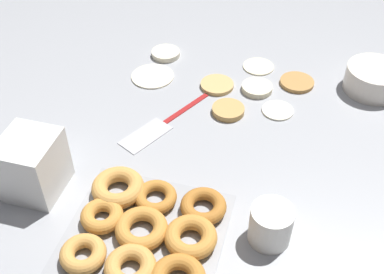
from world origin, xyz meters
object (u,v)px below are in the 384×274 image
at_px(pancake_1, 217,85).
at_px(pancake_3, 278,110).
at_px(pancake_2, 228,110).
at_px(pancake_4, 153,76).
at_px(pancake_7, 257,88).
at_px(donut_tray, 146,229).
at_px(pancake_5, 166,53).
at_px(container_stack, 32,165).
at_px(pancake_6, 258,66).
at_px(batter_bowl, 374,79).
at_px(paper_cup, 271,225).
at_px(pancake_0, 297,82).
at_px(spatula, 155,129).

distance_m(pancake_1, pancake_3, 0.19).
relative_size(pancake_2, pancake_4, 0.70).
relative_size(pancake_3, pancake_7, 0.98).
bearing_deg(pancake_7, donut_tray, -103.69).
distance_m(pancake_3, pancake_7, 0.10).
distance_m(pancake_5, pancake_7, 0.31).
height_order(pancake_4, container_stack, container_stack).
distance_m(pancake_6, donut_tray, 0.66).
height_order(donut_tray, batter_bowl, batter_bowl).
relative_size(pancake_7, donut_tray, 0.27).
xyz_separation_m(pancake_2, paper_cup, (0.16, -0.36, 0.03)).
height_order(batter_bowl, container_stack, container_stack).
relative_size(pancake_1, pancake_6, 1.02).
relative_size(pancake_3, pancake_6, 0.91).
xyz_separation_m(pancake_4, pancake_6, (0.28, 0.13, -0.00)).
bearing_deg(pancake_4, container_stack, -102.72).
distance_m(batter_bowl, paper_cup, 0.60).
relative_size(pancake_0, pancake_7, 1.11).
bearing_deg(pancake_3, pancake_1, 160.51).
relative_size(pancake_5, pancake_7, 1.00).
height_order(pancake_2, pancake_6, pancake_2).
relative_size(pancake_4, pancake_7, 1.43).
bearing_deg(pancake_2, pancake_5, 138.08).
xyz_separation_m(pancake_0, pancake_7, (-0.10, -0.06, 0.00)).
relative_size(pancake_1, pancake_3, 1.11).
relative_size(pancake_5, batter_bowl, 0.54).
bearing_deg(pancake_0, pancake_4, -169.28).
distance_m(pancake_6, spatula, 0.39).
distance_m(pancake_0, paper_cup, 0.53).
distance_m(pancake_1, pancake_5, 0.21).
height_order(pancake_2, pancake_4, pancake_2).
height_order(pancake_1, pancake_5, pancake_5).
xyz_separation_m(pancake_4, paper_cup, (0.40, -0.46, 0.04)).
relative_size(pancake_2, pancake_5, 0.99).
bearing_deg(paper_cup, donut_tray, -166.00).
bearing_deg(paper_cup, pancake_0, 90.42).
xyz_separation_m(pancake_6, donut_tray, (-0.12, -0.64, 0.01)).
relative_size(pancake_0, pancake_4, 0.78).
xyz_separation_m(pancake_2, pancake_4, (-0.24, 0.10, -0.00)).
bearing_deg(pancake_4, pancake_0, 10.72).
xyz_separation_m(donut_tray, container_stack, (-0.27, 0.06, 0.05)).
bearing_deg(pancake_1, pancake_3, -19.49).
bearing_deg(container_stack, pancake_0, 46.91).
bearing_deg(pancake_6, batter_bowl, -4.07).
distance_m(pancake_7, spatula, 0.31).
xyz_separation_m(pancake_0, pancake_3, (-0.03, -0.13, -0.00)).
bearing_deg(pancake_0, batter_bowl, 8.92).
height_order(pancake_3, spatula, pancake_3).
bearing_deg(container_stack, pancake_4, 77.28).
bearing_deg(pancake_6, pancake_4, -155.31).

